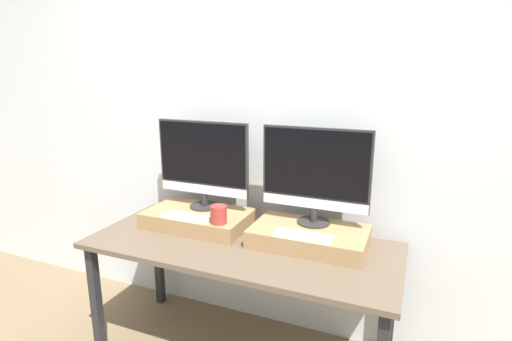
# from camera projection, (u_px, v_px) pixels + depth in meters

# --- Properties ---
(wall_back) EXTENTS (8.00, 0.04, 2.60)m
(wall_back) POSITION_uv_depth(u_px,v_px,m) (269.00, 134.00, 2.50)
(wall_back) COLOR silver
(wall_back) RESTS_ON ground_plane
(workbench) EXTENTS (1.74, 0.73, 0.75)m
(workbench) POSITION_uv_depth(u_px,v_px,m) (241.00, 255.00, 2.26)
(workbench) COLOR brown
(workbench) RESTS_ON ground_plane
(wooden_riser_left) EXTENTS (0.63, 0.38, 0.10)m
(wooden_riser_left) POSITION_uv_depth(u_px,v_px,m) (198.00, 218.00, 2.48)
(wooden_riser_left) COLOR #99754C
(wooden_riser_left) RESTS_ON workbench
(monitor_left) EXTENTS (0.61, 0.19, 0.55)m
(monitor_left) POSITION_uv_depth(u_px,v_px,m) (203.00, 161.00, 2.47)
(monitor_left) COLOR #282828
(monitor_left) RESTS_ON wooden_riser_left
(keyboard_left) EXTENTS (0.30, 0.11, 0.01)m
(keyboard_left) POSITION_uv_depth(u_px,v_px,m) (187.00, 217.00, 2.36)
(keyboard_left) COLOR silver
(keyboard_left) RESTS_ON wooden_riser_left
(mug) EXTENTS (0.09, 0.09, 0.10)m
(mug) POSITION_uv_depth(u_px,v_px,m) (219.00, 214.00, 2.27)
(mug) COLOR #9E332D
(mug) RESTS_ON wooden_riser_left
(wooden_riser_right) EXTENTS (0.63, 0.38, 0.10)m
(wooden_riser_right) POSITION_uv_depth(u_px,v_px,m) (309.00, 236.00, 2.22)
(wooden_riser_right) COLOR #99754C
(wooden_riser_right) RESTS_ON workbench
(monitor_right) EXTENTS (0.61, 0.19, 0.55)m
(monitor_right) POSITION_uv_depth(u_px,v_px,m) (315.00, 172.00, 2.21)
(monitor_right) COLOR #282828
(monitor_right) RESTS_ON wooden_riser_right
(keyboard_right) EXTENTS (0.30, 0.11, 0.01)m
(keyboard_right) POSITION_uv_depth(u_px,v_px,m) (303.00, 235.00, 2.09)
(keyboard_right) COLOR silver
(keyboard_right) RESTS_ON wooden_riser_right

